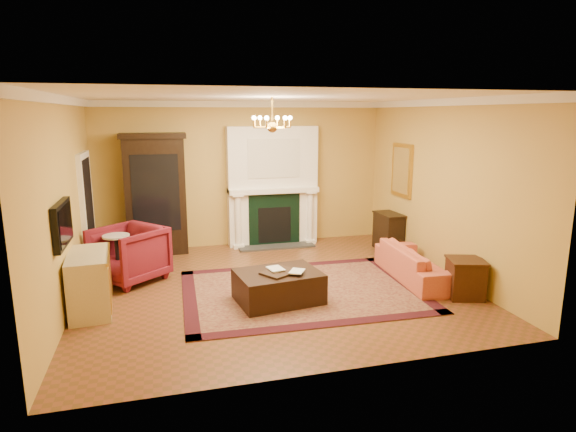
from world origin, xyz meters
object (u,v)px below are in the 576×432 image
object	(u,v)px
console_table	(388,232)
commode	(90,282)
pedestal_table	(117,254)
end_table	(465,279)
wingback_armchair	(129,252)
leather_ottoman	(278,286)
china_cabinet	(156,197)
coral_sofa	(417,258)

from	to	relation	value
console_table	commode	bearing A→B (deg)	-164.98
pedestal_table	end_table	world-z (taller)	pedestal_table
wingback_armchair	leather_ottoman	xyz separation A→B (m)	(2.19, -1.52, -0.27)
pedestal_table	end_table	xyz separation A→B (m)	(5.17, -2.16, -0.17)
china_cabinet	commode	distance (m)	3.02
commode	console_table	xyz separation A→B (m)	(5.51, 1.77, -0.05)
china_cabinet	leather_ottoman	distance (m)	3.69
coral_sofa	end_table	size ratio (longest dim) A/B	3.38
coral_sofa	end_table	distance (m)	0.97
pedestal_table	end_table	distance (m)	5.61
console_table	wingback_armchair	bearing A→B (deg)	-175.80
wingback_armchair	pedestal_table	world-z (taller)	wingback_armchair
wingback_armchair	end_table	world-z (taller)	wingback_armchair
wingback_armchair	coral_sofa	bearing A→B (deg)	35.86
china_cabinet	end_table	xyz separation A→B (m)	(4.51, -3.70, -0.86)
wingback_armchair	commode	bearing A→B (deg)	-62.36
wingback_armchair	end_table	size ratio (longest dim) A/B	1.80
wingback_armchair	pedestal_table	size ratio (longest dim) A/B	1.30
pedestal_table	leather_ottoman	world-z (taller)	pedestal_table
china_cabinet	coral_sofa	world-z (taller)	china_cabinet
china_cabinet	leather_ottoman	world-z (taller)	china_cabinet
china_cabinet	console_table	world-z (taller)	china_cabinet
wingback_armchair	commode	world-z (taller)	wingback_armchair
china_cabinet	commode	xyz separation A→B (m)	(-0.94, -2.77, -0.72)
coral_sofa	console_table	xyz separation A→B (m)	(0.36, 1.78, -0.01)
console_table	china_cabinet	bearing A→B (deg)	164.82
pedestal_table	commode	world-z (taller)	commode
coral_sofa	commode	bearing A→B (deg)	93.52
china_cabinet	wingback_armchair	world-z (taller)	china_cabinet
coral_sofa	end_table	xyz separation A→B (m)	(0.30, -0.91, -0.09)
pedestal_table	commode	size ratio (longest dim) A/B	0.70
pedestal_table	commode	distance (m)	1.27
china_cabinet	pedestal_table	distance (m)	1.81
china_cabinet	coral_sofa	xyz separation A→B (m)	(4.21, -2.78, -0.77)
coral_sofa	console_table	size ratio (longest dim) A/B	2.61
commode	end_table	size ratio (longest dim) A/B	1.98
coral_sofa	console_table	world-z (taller)	coral_sofa
console_table	pedestal_table	bearing A→B (deg)	-176.99
commode	leather_ottoman	distance (m)	2.69
end_table	commode	bearing A→B (deg)	170.36
end_table	leather_ottoman	distance (m)	2.85
wingback_armchair	console_table	size ratio (longest dim) A/B	1.39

